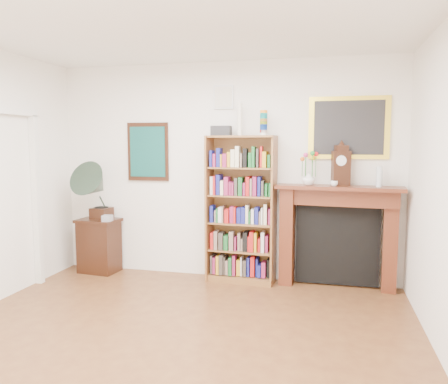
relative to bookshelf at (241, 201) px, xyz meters
name	(u,v)px	position (x,y,z in m)	size (l,w,h in m)	color
room	(146,192)	(-0.26, -2.33, 0.36)	(4.51, 5.01, 2.81)	#58301A
door_casing	(9,188)	(-2.47, -1.13, 0.22)	(0.08, 1.02, 2.17)	white
teal_poster	(148,152)	(-1.31, 0.15, 0.61)	(0.58, 0.04, 0.78)	black
small_picture	(223,97)	(-0.26, 0.15, 1.31)	(0.26, 0.04, 0.30)	white
gilt_painting	(349,128)	(1.29, 0.15, 0.91)	(0.95, 0.04, 0.75)	yellow
bookshelf	(241,201)	(0.00, 0.00, 0.00)	(0.88, 0.37, 2.14)	brown
side_cabinet	(99,245)	(-1.97, -0.04, -0.67)	(0.54, 0.39, 0.74)	black
fireplace	(338,227)	(1.19, 0.06, -0.29)	(1.52, 0.48, 1.26)	#43210F
gramophone	(96,187)	(-1.96, -0.11, 0.15)	(0.54, 0.65, 0.80)	black
cd_stack	(107,218)	(-1.78, -0.16, -0.26)	(0.12, 0.12, 0.08)	#B3B4BF
mantel_clock	(341,166)	(1.21, 0.02, 0.45)	(0.23, 0.17, 0.48)	black
flower_vase	(309,179)	(0.83, 0.00, 0.30)	(0.15, 0.15, 0.16)	white
teacup	(334,183)	(1.13, -0.06, 0.25)	(0.08, 0.08, 0.07)	white
bottle_left	(379,177)	(1.64, -0.02, 0.34)	(0.07, 0.07, 0.24)	silver
bottle_right	(380,178)	(1.65, 0.03, 0.32)	(0.06, 0.06, 0.20)	silver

